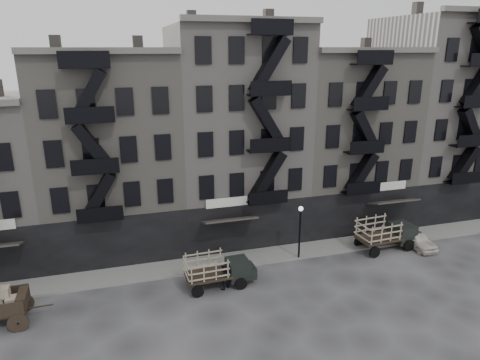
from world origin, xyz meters
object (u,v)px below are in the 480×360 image
object	(u,v)px
stake_truck_west	(218,268)
car_east	(417,239)
stake_truck_east	(387,231)
pedestrian_mid	(223,277)

from	to	relation	value
stake_truck_west	car_east	xyz separation A→B (m)	(16.73, 1.37, -0.69)
stake_truck_west	car_east	size ratio (longest dim) A/B	1.24
stake_truck_east	car_east	world-z (taller)	stake_truck_east
stake_truck_east	pedestrian_mid	bearing A→B (deg)	-175.19
car_east	pedestrian_mid	world-z (taller)	pedestrian_mid
stake_truck_west	stake_truck_east	size ratio (longest dim) A/B	0.90
car_east	pedestrian_mid	xyz separation A→B (m)	(-16.51, -1.82, 0.21)
car_east	pedestrian_mid	distance (m)	16.61
stake_truck_west	car_east	world-z (taller)	stake_truck_west
stake_truck_west	pedestrian_mid	world-z (taller)	stake_truck_west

